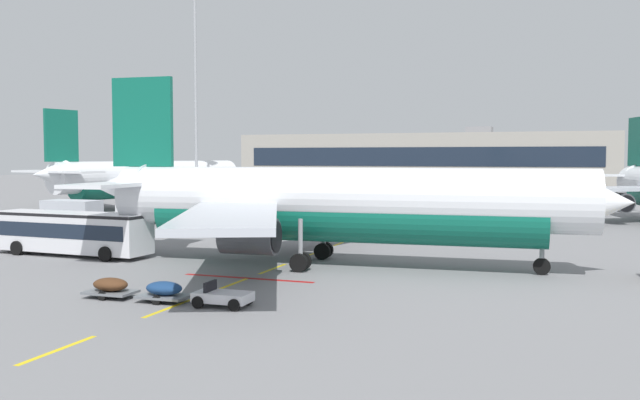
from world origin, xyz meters
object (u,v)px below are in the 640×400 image
uld_cargo_container (134,242)px  apron_light_mast_near (195,74)px  catering_truck (146,208)px  airliner_foreground (334,203)px  baggage_train (165,291)px  fuel_service_truck (65,217)px  apron_shuttle_bus (71,230)px  airliner_mid_left (150,178)px

uld_cargo_container → apron_light_mast_near: bearing=112.9°
catering_truck → airliner_foreground: bearing=-35.4°
baggage_train → catering_truck: bearing=125.3°
fuel_service_truck → baggage_train: 30.49m
baggage_train → apron_shuttle_bus: bearing=142.9°
airliner_foreground → uld_cargo_container: airliner_foreground is taller
airliner_mid_left → uld_cargo_container: 43.88m
baggage_train → airliner_mid_left: bearing=124.5°
fuel_service_truck → baggage_train: (22.86, -20.15, -1.12)m
airliner_foreground → uld_cargo_container: 15.73m
airliner_mid_left → fuel_service_truck: airliner_mid_left is taller
fuel_service_truck → apron_shuttle_bus: bearing=-47.8°
airliner_mid_left → uld_cargo_container: size_ratio=17.85×
fuel_service_truck → uld_cargo_container: fuel_service_truck is taller
apron_shuttle_bus → catering_truck: size_ratio=1.71×
airliner_mid_left → fuel_service_truck: size_ratio=4.98×
airliner_foreground → catering_truck: 32.90m
airliner_mid_left → apron_light_mast_near: (9.52, -4.14, 12.91)m
airliner_mid_left → uld_cargo_container: airliner_mid_left is taller
airliner_foreground → uld_cargo_container: (-15.40, 0.64, -3.15)m
uld_cargo_container → apron_light_mast_near: 39.12m
airliner_mid_left → baggage_train: size_ratio=4.05×
apron_shuttle_bus → fuel_service_truck: (-8.25, 9.09, -0.10)m
apron_shuttle_bus → uld_cargo_container: 4.30m
fuel_service_truck → apron_light_mast_near: size_ratio=0.25×
apron_shuttle_bus → baggage_train: size_ratio=1.41×
apron_shuttle_bus → apron_light_mast_near: bearing=106.7°
fuel_service_truck → uld_cargo_container: size_ratio=3.58×
airliner_foreground → apron_light_mast_near: size_ratio=1.27×
catering_truck → baggage_train: (22.73, -32.08, -1.12)m
airliner_foreground → airliner_mid_left: 54.04m
catering_truck → uld_cargo_container: bearing=-58.3°
catering_truck → baggage_train: 39.33m
baggage_train → uld_cargo_container: uld_cargo_container is taller
uld_cargo_container → fuel_service_truck: bearing=150.8°
baggage_train → uld_cargo_container: size_ratio=4.41×
catering_truck → fuel_service_truck: bearing=-90.7°
uld_cargo_container → apron_light_mast_near: (-13.89, 32.84, 16.10)m
airliner_mid_left → fuel_service_truck: (11.91, -30.54, -2.34)m
catering_truck → fuel_service_truck: same height
airliner_mid_left → fuel_service_truck: bearing=-68.7°
airliner_mid_left → apron_light_mast_near: bearing=-23.5°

